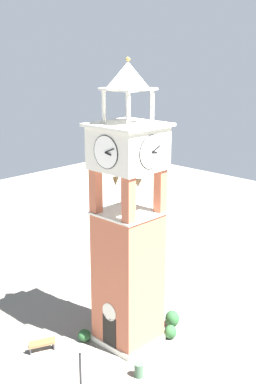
# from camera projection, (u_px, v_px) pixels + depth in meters

# --- Properties ---
(ground) EXTENTS (80.00, 80.00, 0.00)m
(ground) POSITION_uv_depth(u_px,v_px,m) (128.00, 340.00, 32.07)
(ground) COLOR gray
(clock_tower) EXTENTS (3.78, 3.78, 17.10)m
(clock_tower) POSITION_uv_depth(u_px,v_px,m) (128.00, 236.00, 30.16)
(clock_tower) COLOR #AD5B42
(clock_tower) RESTS_ON ground
(park_bench) EXTENTS (1.04, 1.64, 0.95)m
(park_bench) POSITION_uv_depth(u_px,v_px,m) (42.00, 344.00, 30.67)
(park_bench) COLOR brown
(park_bench) RESTS_ON ground
(lamp_post) EXTENTS (0.36, 0.36, 3.66)m
(lamp_post) POSITION_uv_depth(u_px,v_px,m) (80.00, 366.00, 25.20)
(lamp_post) COLOR black
(lamp_post) RESTS_ON ground
(trash_bin) EXTENTS (0.52, 0.52, 0.80)m
(trash_bin) POSITION_uv_depth(u_px,v_px,m) (139.00, 370.00, 28.38)
(trash_bin) COLOR #38513D
(trash_bin) RESTS_ON ground
(shrub_near_entry) EXTENTS (0.79, 0.79, 0.87)m
(shrub_near_entry) POSITION_uv_depth(u_px,v_px,m) (170.00, 332.00, 32.12)
(shrub_near_entry) COLOR #234C28
(shrub_near_entry) RESTS_ON ground
(shrub_left_of_tower) EXTENTS (0.93, 0.93, 1.08)m
(shrub_left_of_tower) POSITION_uv_depth(u_px,v_px,m) (172.00, 318.00, 33.49)
(shrub_left_of_tower) COLOR #234C28
(shrub_left_of_tower) RESTS_ON ground
(shrub_behind_bench) EXTENTS (0.80, 0.80, 0.75)m
(shrub_behind_bench) POSITION_uv_depth(u_px,v_px,m) (84.00, 335.00, 31.85)
(shrub_behind_bench) COLOR #234C28
(shrub_behind_bench) RESTS_ON ground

